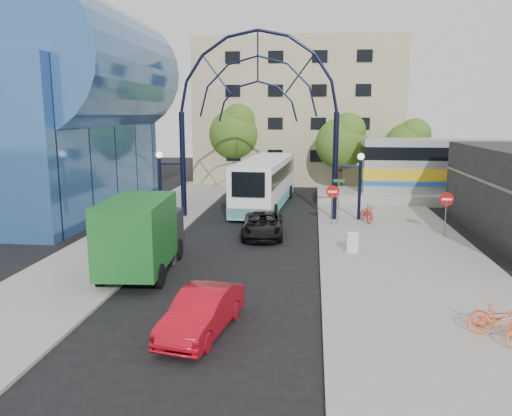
# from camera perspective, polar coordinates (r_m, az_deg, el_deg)

# --- Properties ---
(ground) EXTENTS (120.00, 120.00, 0.00)m
(ground) POSITION_cam_1_polar(r_m,az_deg,el_deg) (19.83, -4.34, -9.59)
(ground) COLOR black
(ground) RESTS_ON ground
(sidewalk_east) EXTENTS (8.00, 56.00, 0.12)m
(sidewalk_east) POSITION_cam_1_polar(r_m,az_deg,el_deg) (23.69, 17.10, -6.48)
(sidewalk_east) COLOR gray
(sidewalk_east) RESTS_ON ground
(plaza_west) EXTENTS (5.00, 50.00, 0.12)m
(plaza_west) POSITION_cam_1_polar(r_m,az_deg,el_deg) (27.14, -15.55, -4.23)
(plaza_west) COLOR gray
(plaza_west) RESTS_ON ground
(gateway_arch) EXTENTS (13.64, 0.44, 12.10)m
(gateway_arch) POSITION_cam_1_polar(r_m,az_deg,el_deg) (32.50, 0.20, 13.68)
(gateway_arch) COLOR black
(gateway_arch) RESTS_ON ground
(stop_sign) EXTENTS (0.80, 0.07, 2.50)m
(stop_sign) POSITION_cam_1_polar(r_m,az_deg,el_deg) (30.67, 8.73, 1.43)
(stop_sign) COLOR slate
(stop_sign) RESTS_ON sidewalk_east
(do_not_enter_sign) EXTENTS (0.76, 0.07, 2.48)m
(do_not_enter_sign) POSITION_cam_1_polar(r_m,az_deg,el_deg) (29.62, 20.94, 0.48)
(do_not_enter_sign) COLOR slate
(do_not_enter_sign) RESTS_ON sidewalk_east
(street_name_sign) EXTENTS (0.70, 0.70, 2.80)m
(street_name_sign) POSITION_cam_1_polar(r_m,az_deg,el_deg) (31.26, 9.43, 1.84)
(street_name_sign) COLOR slate
(street_name_sign) RESTS_ON sidewalk_east
(sandwich_board) EXTENTS (0.55, 0.61, 0.99)m
(sandwich_board) POSITION_cam_1_polar(r_m,az_deg,el_deg) (25.08, 10.97, -3.64)
(sandwich_board) COLOR white
(sandwich_board) RESTS_ON sidewalk_east
(transit_hall) EXTENTS (16.50, 18.00, 14.50)m
(transit_hall) POSITION_cam_1_polar(r_m,az_deg,el_deg) (38.25, -23.40, 9.58)
(transit_hall) COLOR #325C99
(transit_hall) RESTS_ON ground
(apartment_block) EXTENTS (20.00, 12.10, 14.00)m
(apartment_block) POSITION_cam_1_polar(r_m,az_deg,el_deg) (53.26, 4.91, 10.80)
(apartment_block) COLOR tan
(apartment_block) RESTS_ON ground
(tree_north_a) EXTENTS (4.48, 4.48, 7.00)m
(tree_north_a) POSITION_cam_1_polar(r_m,az_deg,el_deg) (44.32, 9.90, 7.61)
(tree_north_a) COLOR #382314
(tree_north_a) RESTS_ON ground
(tree_north_b) EXTENTS (5.12, 5.12, 8.00)m
(tree_north_b) POSITION_cam_1_polar(r_m,az_deg,el_deg) (48.79, -2.30, 8.81)
(tree_north_b) COLOR #382314
(tree_north_b) RESTS_ON ground
(tree_north_c) EXTENTS (4.16, 4.16, 6.50)m
(tree_north_c) POSITION_cam_1_polar(r_m,az_deg,el_deg) (47.04, 17.11, 7.07)
(tree_north_c) COLOR #382314
(tree_north_c) RESTS_ON ground
(city_bus) EXTENTS (3.77, 13.15, 3.57)m
(city_bus) POSITION_cam_1_polar(r_m,az_deg,el_deg) (37.40, 1.07, 3.01)
(city_bus) COLOR white
(city_bus) RESTS_ON ground
(green_truck) EXTENTS (3.00, 6.87, 3.38)m
(green_truck) POSITION_cam_1_polar(r_m,az_deg,el_deg) (22.43, -12.82, -2.92)
(green_truck) COLOR black
(green_truck) RESTS_ON ground
(black_suv) EXTENTS (2.58, 5.03, 1.36)m
(black_suv) POSITION_cam_1_polar(r_m,az_deg,el_deg) (28.30, 0.78, -1.93)
(black_suv) COLOR black
(black_suv) RESTS_ON ground
(red_sedan) EXTENTS (2.20, 4.44, 1.40)m
(red_sedan) POSITION_cam_1_polar(r_m,az_deg,el_deg) (16.21, -6.20, -11.73)
(red_sedan) COLOR #AC0A18
(red_sedan) RESTS_ON ground
(bike_near_a) EXTENTS (1.09, 2.01, 1.00)m
(bike_near_a) POSITION_cam_1_polar(r_m,az_deg,el_deg) (32.34, 12.45, -0.69)
(bike_near_a) COLOR red
(bike_near_a) RESTS_ON sidewalk_east
(bike_near_b) EXTENTS (0.78, 1.79, 1.04)m
(bike_near_b) POSITION_cam_1_polar(r_m,az_deg,el_deg) (33.06, 12.80, -0.43)
(bike_near_b) COLOR #DE482C
(bike_near_b) RESTS_ON sidewalk_east
(bike_far_b) EXTENTS (1.83, 0.95, 1.06)m
(bike_far_b) POSITION_cam_1_polar(r_m,az_deg,el_deg) (17.33, 26.03, -11.46)
(bike_far_b) COLOR orange
(bike_far_b) RESTS_ON sidewalk_east
(bike_far_c) EXTENTS (1.82, 1.16, 0.90)m
(bike_far_c) POSITION_cam_1_polar(r_m,az_deg,el_deg) (17.85, 26.11, -11.09)
(bike_far_c) COLOR #DE472C
(bike_far_c) RESTS_ON sidewalk_east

